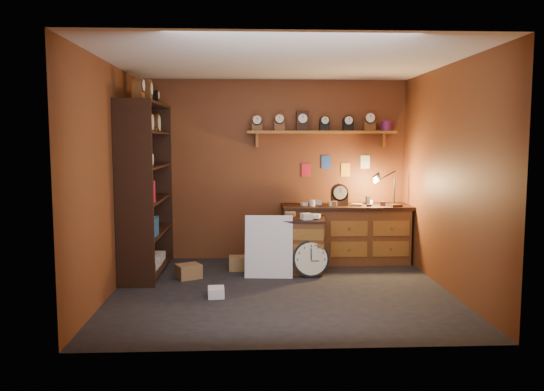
{
  "coord_description": "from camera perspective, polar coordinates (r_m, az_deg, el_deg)",
  "views": [
    {
      "loc": [
        -0.39,
        -6.21,
        1.81
      ],
      "look_at": [
        -0.09,
        0.35,
        1.12
      ],
      "focal_mm": 35.0,
      "sensor_mm": 36.0,
      "label": 1
    }
  ],
  "objects": [
    {
      "name": "floor",
      "position": [
        6.48,
        0.93,
        -10.18
      ],
      "size": [
        4.0,
        4.0,
        0.0
      ],
      "primitive_type": "plane",
      "color": "black",
      "rests_on": "ground"
    },
    {
      "name": "room_shell",
      "position": [
        6.34,
        1.3,
        5.23
      ],
      "size": [
        4.02,
        3.62,
        2.71
      ],
      "color": "brown",
      "rests_on": "ground"
    },
    {
      "name": "shelving_unit",
      "position": [
        7.35,
        -13.63,
        1.52
      ],
      "size": [
        0.47,
        1.6,
        2.58
      ],
      "color": "black",
      "rests_on": "ground"
    },
    {
      "name": "workbench",
      "position": [
        7.93,
        7.89,
        -3.73
      ],
      "size": [
        1.88,
        0.66,
        1.36
      ],
      "color": "brown",
      "rests_on": "ground"
    },
    {
      "name": "low_cabinet",
      "position": [
        7.3,
        3.15,
        -5.09
      ],
      "size": [
        0.71,
        0.62,
        0.83
      ],
      "rotation": [
        0.0,
        0.0,
        -0.12
      ],
      "color": "brown",
      "rests_on": "ground"
    },
    {
      "name": "big_round_clock",
      "position": [
        7.08,
        4.2,
        -6.81
      ],
      "size": [
        0.49,
        0.16,
        0.49
      ],
      "color": "black",
      "rests_on": "ground"
    },
    {
      "name": "white_panel",
      "position": [
        7.1,
        -0.35,
        -8.73
      ],
      "size": [
        0.64,
        0.22,
        0.83
      ],
      "primitive_type": "cube",
      "rotation": [
        -0.17,
        0.0,
        -0.08
      ],
      "color": "silver",
      "rests_on": "ground"
    },
    {
      "name": "mini_fridge",
      "position": [
        7.5,
        0.6,
        -5.95
      ],
      "size": [
        0.55,
        0.57,
        0.51
      ],
      "rotation": [
        0.0,
        0.0,
        -0.13
      ],
      "color": "silver",
      "rests_on": "ground"
    },
    {
      "name": "floor_box_a",
      "position": [
        7.1,
        -8.96,
        -8.05
      ],
      "size": [
        0.38,
        0.36,
        0.18
      ],
      "primitive_type": "cube",
      "rotation": [
        0.0,
        0.0,
        0.49
      ],
      "color": "olive",
      "rests_on": "ground"
    },
    {
      "name": "floor_box_b",
      "position": [
        6.25,
        -6.03,
        -10.3
      ],
      "size": [
        0.2,
        0.24,
        0.11
      ],
      "primitive_type": "cube",
      "rotation": [
        0.0,
        0.0,
        0.07
      ],
      "color": "white",
      "rests_on": "ground"
    },
    {
      "name": "floor_box_c",
      "position": [
        7.45,
        -3.64,
        -7.28
      ],
      "size": [
        0.26,
        0.22,
        0.19
      ],
      "primitive_type": "cube",
      "rotation": [
        0.0,
        0.0,
        0.02
      ],
      "color": "olive",
      "rests_on": "ground"
    }
  ]
}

